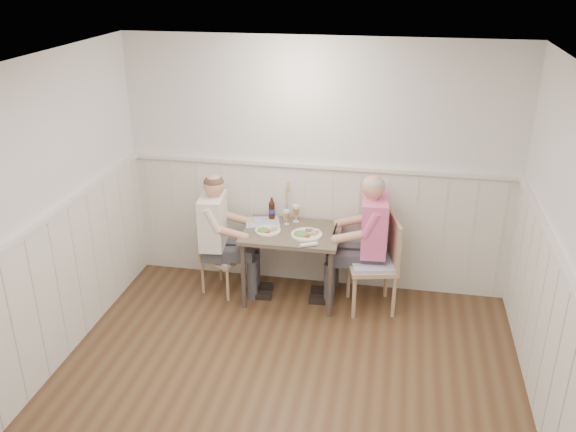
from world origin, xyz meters
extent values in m
plane|color=#4B311D|center=(0.00, 0.00, 0.00)|extent=(4.50, 4.50, 0.00)
cube|color=white|center=(0.00, 2.25, 1.30)|extent=(4.00, 0.04, 2.60)
cube|color=white|center=(-2.00, 0.00, 1.30)|extent=(0.04, 4.50, 2.60)
cube|color=white|center=(0.00, 0.00, 2.59)|extent=(4.00, 4.50, 0.02)
cube|color=silver|center=(0.00, 2.23, 0.65)|extent=(3.98, 0.03, 1.30)
cube|color=silver|center=(-1.99, 0.00, 0.65)|extent=(0.03, 4.48, 1.30)
cube|color=silver|center=(1.99, 0.00, 0.65)|extent=(0.03, 4.48, 1.30)
cube|color=silver|center=(0.00, 2.22, 1.32)|extent=(3.98, 0.06, 0.04)
cube|color=silver|center=(-1.97, 0.00, 1.32)|extent=(0.06, 4.48, 0.04)
cube|color=brown|center=(-0.20, 1.84, 0.73)|extent=(0.96, 0.70, 0.04)
cylinder|color=#3F3833|center=(-0.63, 1.54, 0.35)|extent=(0.05, 0.05, 0.71)
cylinder|color=#3F3833|center=(-0.63, 2.14, 0.35)|extent=(0.05, 0.05, 0.71)
cylinder|color=#3F3833|center=(0.23, 1.54, 0.35)|extent=(0.05, 0.05, 0.71)
cylinder|color=#3F3833|center=(0.23, 2.14, 0.35)|extent=(0.05, 0.05, 0.71)
cube|color=tan|center=(0.62, 1.79, 0.47)|extent=(0.55, 0.55, 0.04)
cube|color=#6571AF|center=(0.62, 1.79, 0.50)|extent=(0.49, 0.49, 0.03)
cube|color=tan|center=(0.82, 1.84, 0.73)|extent=(0.14, 0.45, 0.48)
cylinder|color=tan|center=(0.85, 1.65, 0.22)|extent=(0.04, 0.04, 0.44)
cylinder|color=tan|center=(0.47, 1.56, 0.22)|extent=(0.04, 0.04, 0.44)
cylinder|color=tan|center=(0.76, 2.03, 0.22)|extent=(0.04, 0.04, 0.44)
cylinder|color=tan|center=(0.38, 1.94, 0.22)|extent=(0.04, 0.04, 0.44)
cube|color=tan|center=(-0.93, 1.84, 0.38)|extent=(0.47, 0.47, 0.04)
cube|color=#6571AF|center=(-0.93, 1.84, 0.41)|extent=(0.43, 0.43, 0.03)
cube|color=tan|center=(-1.08, 1.89, 0.59)|extent=(0.15, 0.36, 0.39)
cylinder|color=tan|center=(-1.02, 2.04, 0.18)|extent=(0.03, 0.03, 0.36)
cylinder|color=tan|center=(-0.72, 1.94, 0.18)|extent=(0.03, 0.03, 0.36)
cylinder|color=tan|center=(-1.13, 1.74, 0.18)|extent=(0.03, 0.03, 0.36)
cylinder|color=tan|center=(-0.83, 1.64, 0.18)|extent=(0.03, 0.03, 0.36)
cube|color=#3F3F47|center=(0.59, 1.89, 0.23)|extent=(0.47, 0.43, 0.46)
cube|color=#3F3F47|center=(0.39, 1.88, 0.52)|extent=(0.45, 0.39, 0.13)
cube|color=#E7519D|center=(0.59, 1.89, 0.86)|extent=(0.27, 0.46, 0.56)
sphere|color=tan|center=(0.59, 1.89, 1.26)|extent=(0.22, 0.22, 0.22)
sphere|color=#A5A5A0|center=(0.59, 1.89, 1.29)|extent=(0.21, 0.21, 0.21)
cube|color=black|center=(0.23, 1.87, 0.86)|extent=(0.02, 0.07, 0.13)
cube|color=#3F3F47|center=(-0.98, 1.78, 0.22)|extent=(0.47, 0.44, 0.44)
cube|color=#3F3F47|center=(-0.79, 1.81, 0.50)|extent=(0.45, 0.39, 0.13)
cube|color=white|center=(-0.98, 1.78, 0.82)|extent=(0.28, 0.45, 0.53)
sphere|color=tan|center=(-0.98, 1.78, 1.21)|extent=(0.21, 0.21, 0.21)
sphere|color=#4C3828|center=(-0.98, 1.78, 1.23)|extent=(0.20, 0.20, 0.20)
cylinder|color=white|center=(-0.04, 1.77, 0.76)|extent=(0.31, 0.31, 0.02)
ellipsoid|color=#3F722D|center=(-0.08, 1.73, 0.80)|extent=(0.15, 0.13, 0.06)
sphere|color=tan|center=(0.03, 1.78, 0.79)|extent=(0.04, 0.04, 0.04)
cube|color=brown|center=(-0.01, 1.84, 0.78)|extent=(0.09, 0.06, 0.01)
cylinder|color=white|center=(0.05, 1.84, 0.79)|extent=(0.06, 0.06, 0.03)
cylinder|color=white|center=(-0.43, 1.79, 0.76)|extent=(0.26, 0.26, 0.02)
ellipsoid|color=#3F722D|center=(-0.47, 1.76, 0.79)|extent=(0.13, 0.11, 0.05)
sphere|color=tan|center=(-0.38, 1.80, 0.78)|extent=(0.03, 0.03, 0.03)
cylinder|color=silver|center=(-0.20, 2.08, 0.75)|extent=(0.06, 0.06, 0.01)
cylinder|color=silver|center=(-0.20, 2.08, 0.80)|extent=(0.01, 0.01, 0.08)
cone|color=orange|center=(-0.20, 2.08, 0.87)|extent=(0.07, 0.07, 0.07)
cylinder|color=silver|center=(-0.20, 2.08, 0.92)|extent=(0.07, 0.07, 0.03)
cylinder|color=silver|center=(-0.28, 2.00, 0.75)|extent=(0.06, 0.06, 0.01)
cylinder|color=silver|center=(-0.28, 2.00, 0.79)|extent=(0.01, 0.01, 0.07)
cone|color=orange|center=(-0.28, 2.00, 0.85)|extent=(0.06, 0.06, 0.06)
cylinder|color=silver|center=(-0.28, 2.00, 0.89)|extent=(0.06, 0.06, 0.03)
cylinder|color=black|center=(-0.46, 2.11, 0.84)|extent=(0.06, 0.06, 0.17)
cone|color=black|center=(-0.46, 2.11, 0.94)|extent=(0.06, 0.06, 0.04)
cylinder|color=black|center=(-0.46, 2.11, 0.97)|extent=(0.03, 0.03, 0.03)
cylinder|color=navy|center=(-0.46, 2.11, 0.84)|extent=(0.07, 0.07, 0.05)
cylinder|color=white|center=(0.02, 1.53, 0.77)|extent=(0.17, 0.11, 0.04)
cylinder|color=silver|center=(-0.32, 2.13, 0.80)|extent=(0.05, 0.05, 0.09)
cylinder|color=tan|center=(-0.32, 2.13, 0.96)|extent=(0.03, 0.03, 0.30)
cone|color=tan|center=(-0.32, 2.13, 1.14)|extent=(0.04, 0.04, 0.10)
cube|color=#6571AF|center=(-0.54, 2.00, 0.75)|extent=(0.41, 0.36, 0.01)
camera|label=1|loc=(0.80, -3.59, 3.29)|focal=38.00mm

